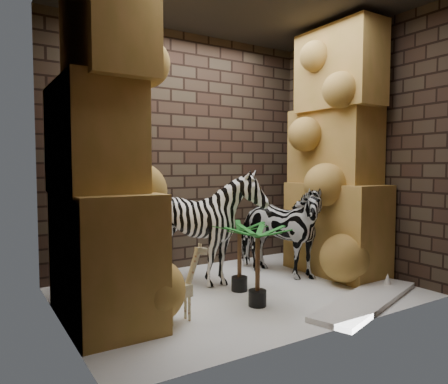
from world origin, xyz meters
TOP-DOWN VIEW (x-y plane):
  - floor at (0.00, 0.00)m, footprint 3.50×3.50m
  - wall_back at (0.00, 1.25)m, footprint 3.50×0.00m
  - wall_front at (0.00, -1.25)m, footprint 3.50×0.00m
  - wall_left at (-1.75, 0.00)m, footprint 0.00×3.00m
  - wall_right at (1.75, 0.00)m, footprint 0.00×3.00m
  - rock_pillar_left at (-1.40, 0.00)m, footprint 0.68×1.30m
  - rock_pillar_right at (1.42, 0.00)m, footprint 0.58×1.25m
  - zebra_right at (0.74, 0.28)m, footprint 0.90×1.21m
  - zebra_left at (-0.17, 0.42)m, footprint 1.24×1.44m
  - giraffe_toy at (-0.90, -0.42)m, footprint 0.35×0.14m
  - palm_front at (0.03, 0.03)m, footprint 0.36×0.36m
  - palm_back at (-0.09, -0.45)m, footprint 0.36×0.36m
  - surfboard at (0.85, -0.94)m, footprint 1.72×0.91m

SIDE VIEW (x-z plane):
  - floor at x=0.00m, z-range 0.00..0.00m
  - surfboard at x=0.85m, z-range 0.00..0.05m
  - giraffe_toy at x=-0.90m, z-range 0.00..0.66m
  - palm_front at x=0.03m, z-range 0.00..0.74m
  - palm_back at x=-0.09m, z-range 0.00..0.76m
  - zebra_left at x=-0.17m, z-range 0.00..1.16m
  - zebra_right at x=0.74m, z-range 0.00..1.28m
  - wall_back at x=0.00m, z-range -0.25..3.25m
  - wall_front at x=0.00m, z-range -0.25..3.25m
  - wall_left at x=-1.75m, z-range 0.00..3.00m
  - wall_right at x=1.75m, z-range 0.00..3.00m
  - rock_pillar_left at x=-1.40m, z-range 0.00..3.00m
  - rock_pillar_right at x=1.42m, z-range 0.00..3.00m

